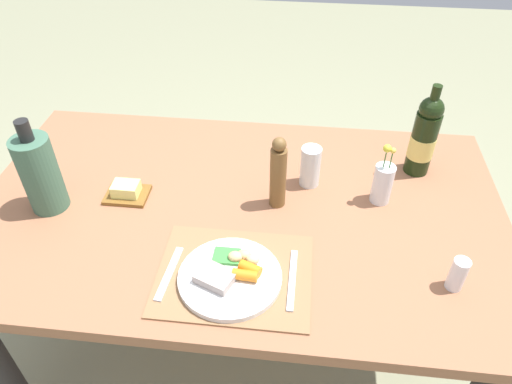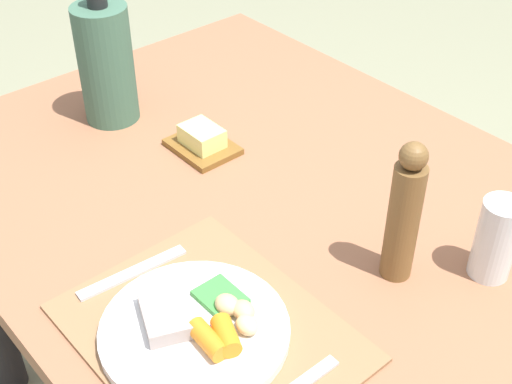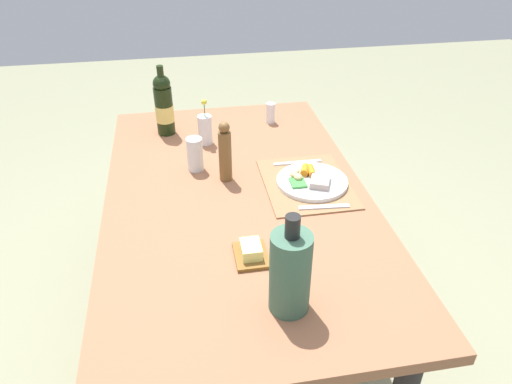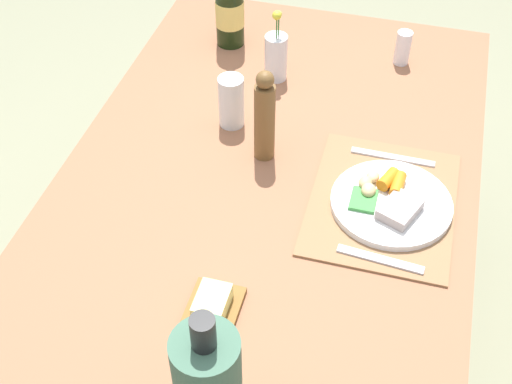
# 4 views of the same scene
# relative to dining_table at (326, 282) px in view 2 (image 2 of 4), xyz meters

# --- Properties ---
(dining_table) EXTENTS (1.60, 0.95, 0.73)m
(dining_table) POSITION_rel_dining_table_xyz_m (0.00, 0.00, 0.00)
(dining_table) COLOR #945F41
(dining_table) RESTS_ON ground_plane
(placemat) EXTENTS (0.40, 0.32, 0.01)m
(placemat) POSITION_rel_dining_table_xyz_m (0.03, -0.27, 0.09)
(placemat) COLOR #906743
(placemat) RESTS_ON dining_table
(dinner_plate) EXTENTS (0.27, 0.27, 0.04)m
(dinner_plate) POSITION_rel_dining_table_xyz_m (0.02, -0.28, 0.11)
(dinner_plate) COLOR white
(dinner_plate) RESTS_ON placemat
(fork) EXTENTS (0.03, 0.18, 0.00)m
(fork) POSITION_rel_dining_table_xyz_m (-0.14, -0.28, 0.10)
(fork) COLOR silver
(fork) RESTS_ON placemat
(water_tumbler) EXTENTS (0.06, 0.06, 0.13)m
(water_tumbler) POSITION_rel_dining_table_xyz_m (0.21, 0.14, 0.15)
(water_tumbler) COLOR silver
(water_tumbler) RESTS_ON dining_table
(butter_dish) EXTENTS (0.13, 0.10, 0.05)m
(butter_dish) POSITION_rel_dining_table_xyz_m (-0.35, 0.01, 0.11)
(butter_dish) COLOR brown
(butter_dish) RESTS_ON dining_table
(cooler_bottle) EXTENTS (0.11, 0.11, 0.30)m
(cooler_bottle) POSITION_rel_dining_table_xyz_m (-0.57, -0.06, 0.21)
(cooler_bottle) COLOR #3E654F
(cooler_bottle) RESTS_ON dining_table
(pepper_mill) EXTENTS (0.05, 0.05, 0.24)m
(pepper_mill) POSITION_rel_dining_table_xyz_m (0.11, 0.03, 0.21)
(pepper_mill) COLOR brown
(pepper_mill) RESTS_ON dining_table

